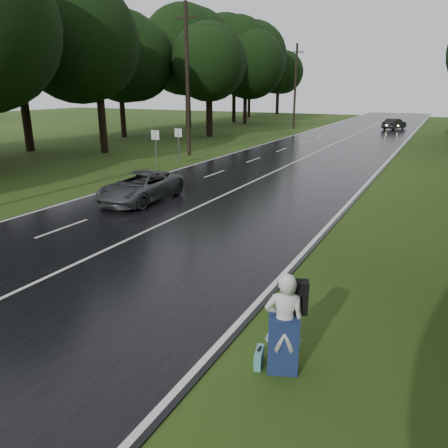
% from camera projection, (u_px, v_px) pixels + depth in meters
% --- Properties ---
extents(ground, '(160.00, 160.00, 0.00)m').
position_uv_depth(ground, '(83.00, 262.00, 13.14)').
color(ground, '#2C4514').
rests_on(ground, ground).
extents(road, '(12.00, 140.00, 0.04)m').
position_uv_depth(road, '(293.00, 163.00, 30.08)').
color(road, black).
rests_on(road, ground).
extents(lane_center, '(0.12, 140.00, 0.01)m').
position_uv_depth(lane_center, '(293.00, 163.00, 30.07)').
color(lane_center, silver).
rests_on(lane_center, road).
extents(grey_car, '(2.40, 4.89, 1.34)m').
position_uv_depth(grey_car, '(141.00, 187.00, 19.89)').
color(grey_car, '#434647').
rests_on(grey_car, road).
extents(far_car, '(2.63, 4.27, 1.33)m').
position_uv_depth(far_car, '(394.00, 124.00, 54.21)').
color(far_car, black).
rests_on(far_car, road).
extents(hitchhiker, '(0.85, 0.82, 1.99)m').
position_uv_depth(hitchhiker, '(285.00, 327.00, 7.83)').
color(hitchhiker, silver).
rests_on(hitchhiker, ground).
extents(suitcase, '(0.24, 0.48, 0.33)m').
position_uv_depth(suitcase, '(259.00, 357.00, 8.21)').
color(suitcase, teal).
rests_on(suitcase, ground).
extents(utility_pole_mid, '(1.80, 0.28, 10.98)m').
position_uv_depth(utility_pole_mid, '(189.00, 155.00, 33.78)').
color(utility_pole_mid, black).
rests_on(utility_pole_mid, ground).
extents(utility_pole_far, '(1.80, 0.28, 10.27)m').
position_uv_depth(utility_pole_far, '(293.00, 129.00, 55.46)').
color(utility_pole_far, black).
rests_on(utility_pole_far, ground).
extents(road_sign_a, '(0.60, 0.10, 2.50)m').
position_uv_depth(road_sign_a, '(157.00, 169.00, 28.01)').
color(road_sign_a, white).
rests_on(road_sign_a, ground).
extents(road_sign_b, '(0.58, 0.10, 2.40)m').
position_uv_depth(road_sign_b, '(179.00, 163.00, 30.29)').
color(road_sign_b, white).
rests_on(road_sign_b, ground).
extents(tree_left_d, '(9.55, 9.55, 14.92)m').
position_uv_depth(tree_left_d, '(105.00, 152.00, 35.28)').
color(tree_left_d, black).
rests_on(tree_left_d, ground).
extents(tree_left_e, '(8.80, 8.80, 13.76)m').
position_uv_depth(tree_left_e, '(210.00, 136.00, 46.78)').
color(tree_left_e, black).
rests_on(tree_left_e, ground).
extents(tree_left_f, '(8.90, 8.90, 13.90)m').
position_uv_depth(tree_left_f, '(245.00, 124.00, 63.38)').
color(tree_left_f, black).
rests_on(tree_left_f, ground).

